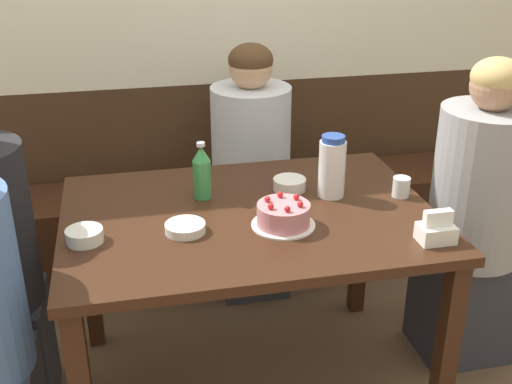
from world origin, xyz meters
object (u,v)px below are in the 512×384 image
Objects in this scene: person_teal_shirt at (475,221)px; bench_seat at (215,230)px; glass_water_tall at (401,187)px; person_grey_tee at (251,177)px; soju_bottle at (202,172)px; birthday_cake at (283,215)px; bowl_soup_white at (84,236)px; bowl_side_dish at (289,184)px; napkin_holder at (436,230)px; bowl_rice_small at (185,228)px; water_pitcher at (332,167)px.

bench_seat is at bearing -41.96° from person_teal_shirt.
person_grey_tee is at bearing 120.07° from glass_water_tall.
soju_bottle is 0.17× the size of person_teal_shirt.
bowl_soup_white is at bearing 177.55° from birthday_cake.
bowl_side_dish is at bearing 2.81° from person_grey_tee.
bowl_soup_white is 1.43m from person_teal_shirt.
napkin_holder reaches higher than birthday_cake.
birthday_cake is at bearing -4.46° from bowl_rice_small.
bowl_soup_white is at bearing -161.22° from bowl_side_dish.
water_pitcher is 0.63m from person_teal_shirt.
bowl_soup_white is at bearing -148.38° from soju_bottle.
person_teal_shirt is at bearing 47.52° from person_grey_tee.
person_teal_shirt is (0.88, -0.79, 0.35)m from bench_seat.
person_grey_tee reaches higher than bench_seat.
napkin_holder is at bearing 44.55° from person_teal_shirt.
bench_seat is at bearing 105.06° from bowl_side_dish.
person_grey_tee reaches higher than glass_water_tall.
bench_seat is 1.24m from person_teal_shirt.
glass_water_tall is 0.06× the size of person_teal_shirt.
birthday_cake reaches higher than glass_water_tall.
water_pitcher is 1.74× the size of bowl_rice_small.
bowl_rice_small is 0.90m from person_grey_tee.
water_pitcher is 3.17× the size of glass_water_tall.
soju_bottle reaches higher than napkin_holder.
water_pitcher reaches higher than glass_water_tall.
soju_bottle is 0.48m from bowl_soup_white.
person_teal_shirt reaches higher than bench_seat.
bench_seat is 1.18m from bowl_soup_white.
napkin_holder is at bearing -16.79° from bowl_rice_small.
bowl_soup_white is 0.09× the size of person_teal_shirt.
birthday_cake is 0.32m from bowl_rice_small.
person_grey_tee reaches higher than bowl_side_dish.
bowl_side_dish is at bearing 125.74° from napkin_holder.
bowl_soup_white is 1.63× the size of glass_water_tall.
person_grey_tee reaches higher than soju_bottle.
soju_bottle is 2.92× the size of glass_water_tall.
water_pitcher is 0.19× the size of person_teal_shirt.
bench_seat is 1.08m from bowl_rice_small.
person_grey_tee reaches higher than bowl_rice_small.
glass_water_tall is at bearing 30.07° from person_grey_tee.
bench_seat is 1.02m from water_pitcher.
glass_water_tall is at bearing 84.41° from napkin_holder.
water_pitcher reaches higher than birthday_cake.
napkin_holder reaches higher than bowl_soup_white.
bowl_rice_small is at bearing -0.40° from bowl_soup_white.
person_grey_tee is (0.29, 0.55, -0.27)m from soju_bottle.
birthday_cake is at bearing 11.05° from person_teal_shirt.
birthday_cake reaches higher than bowl_side_dish.
person_teal_shirt is 0.99m from person_grey_tee.
birthday_cake is 1.01× the size of soju_bottle.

